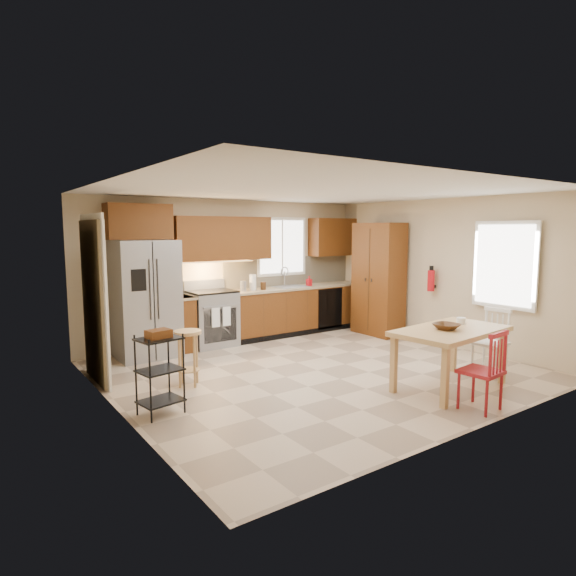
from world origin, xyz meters
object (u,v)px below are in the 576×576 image
(dining_table, at_px, (450,359))
(refrigerator, at_px, (146,299))
(chair_white, at_px, (490,342))
(utility_cart, at_px, (160,374))
(pantry, at_px, (378,279))
(table_jar, at_px, (461,323))
(soap_bottle, at_px, (309,281))
(chair_red, at_px, (481,370))
(table_bowl, at_px, (446,330))
(fire_extinguisher, at_px, (431,281))
(bar_stool, at_px, (188,358))
(range_stove, at_px, (212,319))

(dining_table, bearing_deg, refrigerator, 120.00)
(chair_white, distance_m, utility_cart, 4.40)
(pantry, bearing_deg, table_jar, -114.51)
(soap_bottle, bearing_deg, dining_table, -99.19)
(chair_red, relative_size, utility_cart, 1.02)
(table_bowl, bearing_deg, dining_table, 0.00)
(utility_cart, bearing_deg, table_jar, -27.61)
(fire_extinguisher, xyz_separation_m, table_bowl, (-1.83, -1.69, -0.35))
(dining_table, bearing_deg, chair_red, -123.55)
(table_jar, relative_size, bar_stool, 0.18)
(utility_cart, bearing_deg, chair_red, -42.84)
(table_jar, bearing_deg, utility_cart, 162.21)
(fire_extinguisher, distance_m, table_jar, 2.15)
(fire_extinguisher, bearing_deg, table_bowl, -137.33)
(table_bowl, bearing_deg, table_jar, 12.53)
(chair_white, height_order, utility_cart, chair_white)
(refrigerator, xyz_separation_m, bar_stool, (-0.05, -1.69, -0.55))
(fire_extinguisher, height_order, dining_table, fire_extinguisher)
(pantry, xyz_separation_m, chair_white, (-0.59, -2.69, -0.60))
(bar_stool, xyz_separation_m, utility_cart, (-0.64, -0.72, 0.08))
(refrigerator, relative_size, chair_white, 2.04)
(refrigerator, height_order, pantry, pantry)
(utility_cart, bearing_deg, pantry, 7.32)
(range_stove, relative_size, utility_cart, 1.05)
(pantry, relative_size, bar_stool, 2.95)
(pantry, distance_m, dining_table, 3.22)
(table_jar, height_order, utility_cart, utility_cart)
(pantry, height_order, bar_stool, pantry)
(table_jar, relative_size, utility_cart, 0.14)
(range_stove, height_order, soap_bottle, soap_bottle)
(chair_red, bearing_deg, table_bowl, 63.34)
(refrigerator, distance_m, chair_red, 4.89)
(range_stove, bearing_deg, refrigerator, -177.01)
(pantry, height_order, table_jar, pantry)
(fire_extinguisher, relative_size, utility_cart, 0.41)
(table_bowl, bearing_deg, range_stove, 109.86)
(fire_extinguisher, bearing_deg, range_stove, 147.38)
(chair_red, relative_size, chair_white, 1.00)
(refrigerator, relative_size, utility_cart, 2.07)
(range_stove, bearing_deg, chair_red, -76.00)
(table_bowl, relative_size, bar_stool, 0.43)
(refrigerator, xyz_separation_m, utility_cart, (-0.69, -2.41, -0.47))
(refrigerator, relative_size, table_bowl, 5.91)
(dining_table, relative_size, table_bowl, 4.94)
(table_bowl, bearing_deg, chair_white, 2.74)
(range_stove, distance_m, soap_bottle, 2.10)
(chair_white, bearing_deg, utility_cart, 68.86)
(soap_bottle, height_order, pantry, pantry)
(fire_extinguisher, bearing_deg, bar_stool, 176.28)
(utility_cart, bearing_deg, refrigerator, 64.22)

